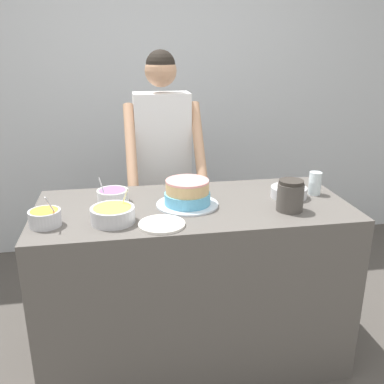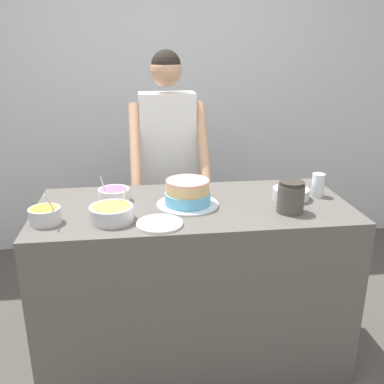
{
  "view_description": "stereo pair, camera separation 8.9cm",
  "coord_description": "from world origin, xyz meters",
  "views": [
    {
      "loc": [
        -0.36,
        -1.65,
        1.68
      ],
      "look_at": [
        -0.01,
        0.32,
        0.99
      ],
      "focal_mm": 40.0,
      "sensor_mm": 36.0,
      "label": 1
    },
    {
      "loc": [
        -0.27,
        -1.66,
        1.68
      ],
      "look_at": [
        -0.01,
        0.32,
        0.99
      ],
      "focal_mm": 40.0,
      "sensor_mm": 36.0,
      "label": 2
    }
  ],
  "objects": [
    {
      "name": "frosting_bowl_purple",
      "position": [
        -0.4,
        0.46,
        0.95
      ],
      "size": [
        0.16,
        0.16,
        0.14
      ],
      "color": "white",
      "rests_on": "counter"
    },
    {
      "name": "person_baker",
      "position": [
        -0.08,
        1.07,
        1.01
      ],
      "size": [
        0.48,
        0.45,
        1.65
      ],
      "color": "#2D2D38",
      "rests_on": "ground_plane"
    },
    {
      "name": "wall_back",
      "position": [
        0.0,
        1.88,
        1.3
      ],
      "size": [
        10.0,
        0.05,
        2.6
      ],
      "color": "silver",
      "rests_on": "ground_plane"
    },
    {
      "name": "frosting_bowl_white",
      "position": [
        0.52,
        0.38,
        0.94
      ],
      "size": [
        0.19,
        0.19,
        0.06
      ],
      "color": "silver",
      "rests_on": "counter"
    },
    {
      "name": "frosting_bowl_yellow",
      "position": [
        -0.4,
        0.19,
        0.95
      ],
      "size": [
        0.2,
        0.2,
        0.15
      ],
      "color": "silver",
      "rests_on": "counter"
    },
    {
      "name": "drinking_glass",
      "position": [
        0.68,
        0.4,
        0.97
      ],
      "size": [
        0.07,
        0.07,
        0.12
      ],
      "color": "silver",
      "rests_on": "counter"
    },
    {
      "name": "counter",
      "position": [
        0.0,
        0.36,
        0.45
      ],
      "size": [
        1.59,
        0.71,
        0.91
      ],
      "color": "#5B5651",
      "rests_on": "ground_plane"
    },
    {
      "name": "cake",
      "position": [
        -0.03,
        0.35,
        0.97
      ],
      "size": [
        0.31,
        0.31,
        0.13
      ],
      "color": "silver",
      "rests_on": "counter"
    },
    {
      "name": "stoneware_jar",
      "position": [
        0.45,
        0.2,
        0.99
      ],
      "size": [
        0.13,
        0.13,
        0.15
      ],
      "color": "#4C4742",
      "rests_on": "counter"
    },
    {
      "name": "frosting_bowl_orange",
      "position": [
        -0.7,
        0.21,
        0.95
      ],
      "size": [
        0.14,
        0.14,
        0.16
      ],
      "color": "silver",
      "rests_on": "counter"
    },
    {
      "name": "ceramic_plate",
      "position": [
        -0.19,
        0.12,
        0.92
      ],
      "size": [
        0.21,
        0.21,
        0.01
      ],
      "color": "white",
      "rests_on": "counter"
    }
  ]
}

